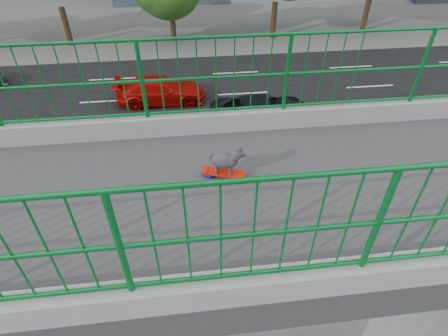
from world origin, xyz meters
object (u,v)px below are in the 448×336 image
object	(u,v)px
car_1	(288,150)
car_2	(264,112)
car_3	(161,90)
skateboard	(224,173)
car_6	(370,142)
poodle	(226,159)
car_0	(295,200)

from	to	relation	value
car_1	car_2	bearing A→B (deg)	-172.78
car_1	car_3	distance (m)	8.56
skateboard	car_6	xyz separation A→B (m)	(-8.90, 7.72, -6.28)
car_1	poodle	bearing A→B (deg)	-23.57
skateboard	poodle	size ratio (longest dim) A/B	1.25
car_2	car_1	bearing A→B (deg)	-172.78
car_0	car_1	world-z (taller)	car_0
poodle	car_3	world-z (taller)	poodle
car_0	car_6	world-z (taller)	car_6
car_1	car_6	bearing A→B (deg)	90.00
car_2	poodle	bearing A→B (deg)	163.96
skateboard	car_2	bearing A→B (deg)	-178.13
skateboard	poodle	world-z (taller)	poodle
skateboard	car_1	xyz separation A→B (m)	(-8.90, 3.91, -6.39)
skateboard	car_6	bearing A→B (deg)	157.08
car_1	car_0	bearing A→B (deg)	-10.33
car_0	car_6	distance (m)	5.44
car_3	car_6	xyz separation A→B (m)	(6.40, 9.50, 0.05)
car_3	skateboard	bearing A→B (deg)	-173.38
car_1	skateboard	bearing A→B (deg)	-23.72
car_0	car_2	xyz separation A→B (m)	(-6.40, 0.18, 0.02)
car_1	car_3	world-z (taller)	car_3
car_0	car_1	xyz separation A→B (m)	(-3.20, 0.58, -0.07)
car_0	poodle	bearing A→B (deg)	-30.06
skateboard	car_1	bearing A→B (deg)	174.30
car_1	car_2	xyz separation A→B (m)	(-3.20, -0.41, 0.09)
skateboard	car_2	xyz separation A→B (m)	(-12.10, 3.51, -6.29)
skateboard	poodle	bearing A→B (deg)	90.00
car_0	car_2	bearing A→B (deg)	178.41
car_3	car_6	size ratio (longest dim) A/B	0.90
poodle	car_2	size ratio (longest dim) A/B	0.08
car_6	poodle	bearing A→B (deg)	-40.83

